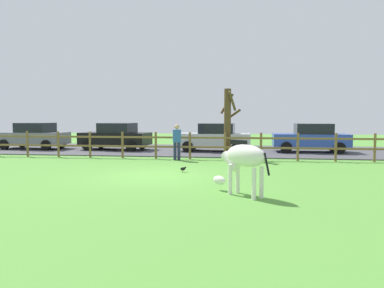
{
  "coord_description": "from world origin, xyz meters",
  "views": [
    {
      "loc": [
        2.93,
        -12.16,
        2.02
      ],
      "look_at": [
        1.14,
        0.77,
        1.04
      ],
      "focal_mm": 34.84,
      "sensor_mm": 36.0,
      "label": 1
    }
  ],
  "objects_px": {
    "parked_car_silver": "(215,137)",
    "visitor_near_fence": "(177,140)",
    "bare_tree": "(228,122)",
    "parked_car_grey": "(34,136)",
    "zebra": "(243,159)",
    "crow_on_grass": "(183,169)",
    "parked_car_black": "(116,136)",
    "parked_car_blue": "(311,138)"
  },
  "relations": [
    {
      "from": "parked_car_silver",
      "to": "visitor_near_fence",
      "type": "distance_m",
      "value": 4.36
    },
    {
      "from": "bare_tree",
      "to": "parked_car_grey",
      "type": "height_order",
      "value": "bare_tree"
    },
    {
      "from": "parked_car_silver",
      "to": "parked_car_grey",
      "type": "distance_m",
      "value": 10.88
    },
    {
      "from": "parked_car_black",
      "to": "bare_tree",
      "type": "bearing_deg",
      "value": -26.82
    },
    {
      "from": "zebra",
      "to": "parked_car_grey",
      "type": "xyz_separation_m",
      "value": [
        -12.46,
        11.35,
        -0.08
      ]
    },
    {
      "from": "bare_tree",
      "to": "parked_car_black",
      "type": "relative_size",
      "value": 0.79
    },
    {
      "from": "parked_car_black",
      "to": "parked_car_grey",
      "type": "bearing_deg",
      "value": -178.57
    },
    {
      "from": "bare_tree",
      "to": "visitor_near_fence",
      "type": "xyz_separation_m",
      "value": [
        -2.27,
        -0.88,
        -0.82
      ]
    },
    {
      "from": "bare_tree",
      "to": "parked_car_grey",
      "type": "xyz_separation_m",
      "value": [
        -11.73,
        3.24,
        -0.88
      ]
    },
    {
      "from": "bare_tree",
      "to": "parked_car_grey",
      "type": "distance_m",
      "value": 12.2
    },
    {
      "from": "zebra",
      "to": "parked_car_black",
      "type": "height_order",
      "value": "parked_car_black"
    },
    {
      "from": "parked_car_silver",
      "to": "visitor_near_fence",
      "type": "height_order",
      "value": "visitor_near_fence"
    },
    {
      "from": "bare_tree",
      "to": "zebra",
      "type": "bearing_deg",
      "value": -84.82
    },
    {
      "from": "crow_on_grass",
      "to": "parked_car_black",
      "type": "xyz_separation_m",
      "value": [
        -5.26,
        7.79,
        0.72
      ]
    },
    {
      "from": "parked_car_silver",
      "to": "parked_car_grey",
      "type": "height_order",
      "value": "same"
    },
    {
      "from": "parked_car_black",
      "to": "parked_car_grey",
      "type": "xyz_separation_m",
      "value": [
        -5.06,
        -0.13,
        0.0
      ]
    },
    {
      "from": "zebra",
      "to": "parked_car_blue",
      "type": "relative_size",
      "value": 0.39
    },
    {
      "from": "bare_tree",
      "to": "parked_car_silver",
      "type": "height_order",
      "value": "bare_tree"
    },
    {
      "from": "zebra",
      "to": "parked_car_silver",
      "type": "xyz_separation_m",
      "value": [
        -1.58,
        11.35,
        -0.08
      ]
    },
    {
      "from": "parked_car_black",
      "to": "visitor_near_fence",
      "type": "relative_size",
      "value": 2.53
    },
    {
      "from": "parked_car_blue",
      "to": "visitor_near_fence",
      "type": "xyz_separation_m",
      "value": [
        -6.66,
        -4.33,
        0.06
      ]
    },
    {
      "from": "parked_car_silver",
      "to": "parked_car_grey",
      "type": "relative_size",
      "value": 1.0
    },
    {
      "from": "parked_car_blue",
      "to": "parked_car_grey",
      "type": "height_order",
      "value": "same"
    },
    {
      "from": "bare_tree",
      "to": "parked_car_silver",
      "type": "xyz_separation_m",
      "value": [
        -0.85,
        3.24,
        -0.88
      ]
    },
    {
      "from": "bare_tree",
      "to": "parked_car_blue",
      "type": "distance_m",
      "value": 5.65
    },
    {
      "from": "bare_tree",
      "to": "parked_car_silver",
      "type": "distance_m",
      "value": 3.47
    },
    {
      "from": "parked_car_blue",
      "to": "parked_car_black",
      "type": "bearing_deg",
      "value": -179.56
    },
    {
      "from": "bare_tree",
      "to": "zebra",
      "type": "relative_size",
      "value": 2.12
    },
    {
      "from": "parked_car_grey",
      "to": "bare_tree",
      "type": "bearing_deg",
      "value": -15.46
    },
    {
      "from": "zebra",
      "to": "parked_car_grey",
      "type": "height_order",
      "value": "parked_car_grey"
    },
    {
      "from": "visitor_near_fence",
      "to": "parked_car_grey",
      "type": "bearing_deg",
      "value": 156.46
    },
    {
      "from": "crow_on_grass",
      "to": "parked_car_blue",
      "type": "bearing_deg",
      "value": 53.65
    },
    {
      "from": "bare_tree",
      "to": "parked_car_blue",
      "type": "relative_size",
      "value": 0.82
    },
    {
      "from": "zebra",
      "to": "parked_car_silver",
      "type": "height_order",
      "value": "parked_car_silver"
    },
    {
      "from": "zebra",
      "to": "parked_car_grey",
      "type": "relative_size",
      "value": 0.38
    },
    {
      "from": "parked_car_blue",
      "to": "crow_on_grass",
      "type": "bearing_deg",
      "value": -126.35
    },
    {
      "from": "parked_car_blue",
      "to": "bare_tree",
      "type": "bearing_deg",
      "value": -141.8
    },
    {
      "from": "parked_car_blue",
      "to": "zebra",
      "type": "bearing_deg",
      "value": -107.54
    },
    {
      "from": "parked_car_black",
      "to": "parked_car_grey",
      "type": "relative_size",
      "value": 1.02
    },
    {
      "from": "zebra",
      "to": "parked_car_black",
      "type": "xyz_separation_m",
      "value": [
        -7.4,
        11.48,
        -0.08
      ]
    },
    {
      "from": "zebra",
      "to": "visitor_near_fence",
      "type": "relative_size",
      "value": 0.94
    },
    {
      "from": "crow_on_grass",
      "to": "visitor_near_fence",
      "type": "relative_size",
      "value": 0.13
    }
  ]
}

